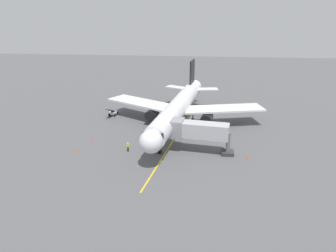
{
  "coord_description": "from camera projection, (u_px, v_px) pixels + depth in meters",
  "views": [
    {
      "loc": [
        -4.44,
        61.57,
        22.46
      ],
      "look_at": [
        1.48,
        7.91,
        3.0
      ],
      "focal_mm": 34.09,
      "sensor_mm": 36.0,
      "label": 1
    }
  ],
  "objects": [
    {
      "name": "ground_crew_loader",
      "position": [
        224.0,
        126.0,
        63.71
      ],
      "size": [
        0.47,
        0.45,
        1.71
      ],
      "color": "#23232D",
      "rests_on": "ground"
    },
    {
      "name": "safety_cone_nose_left",
      "position": [
        74.0,
        150.0,
        53.92
      ],
      "size": [
        0.32,
        0.32,
        0.55
      ],
      "primitive_type": "cone",
      "color": "#F2590F",
      "rests_on": "ground"
    },
    {
      "name": "belt_loader_near_nose",
      "position": [
        113.0,
        112.0,
        72.89
      ],
      "size": [
        1.77,
        4.67,
        2.32
      ],
      "color": "white",
      "rests_on": "ground"
    },
    {
      "name": "ground_crew_marshaller",
      "position": [
        128.0,
        147.0,
        53.93
      ],
      "size": [
        0.47,
        0.42,
        1.71
      ],
      "color": "#23232D",
      "rests_on": "ground"
    },
    {
      "name": "safety_cone_wing_port",
      "position": [
        247.0,
        158.0,
        51.26
      ],
      "size": [
        0.32,
        0.32,
        0.55
      ],
      "primitive_type": "cone",
      "color": "#F2590F",
      "rests_on": "ground"
    },
    {
      "name": "airplane",
      "position": [
        178.0,
        108.0,
        64.59
      ],
      "size": [
        34.46,
        40.29,
        11.5
      ],
      "color": "white",
      "rests_on": "ground"
    },
    {
      "name": "jet_bridge",
      "position": [
        195.0,
        130.0,
        53.14
      ],
      "size": [
        11.52,
        4.33,
        5.4
      ],
      "color": "#B7B7BC",
      "rests_on": "ground"
    },
    {
      "name": "ground_crew_wing_walker",
      "position": [
        208.0,
        115.0,
        70.31
      ],
      "size": [
        0.47,
        0.4,
        1.71
      ],
      "color": "#23232D",
      "rests_on": "ground"
    },
    {
      "name": "apron_lead_in_line",
      "position": [
        175.0,
        138.0,
        60.08
      ],
      "size": [
        5.86,
        39.64,
        0.01
      ],
      "primitive_type": "cube",
      "rotation": [
        0.0,
        0.0,
        -0.14
      ],
      "color": "yellow",
      "rests_on": "ground"
    },
    {
      "name": "ground_plane",
      "position": [
        179.0,
        127.0,
        65.65
      ],
      "size": [
        220.0,
        220.0,
        0.0
      ],
      "primitive_type": "plane",
      "color": "#565659"
    },
    {
      "name": "safety_cone_nose_right",
      "position": [
        92.0,
        140.0,
        58.36
      ],
      "size": [
        0.32,
        0.32,
        0.55
      ],
      "primitive_type": "cone",
      "color": "#F2590F",
      "rests_on": "ground"
    }
  ]
}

